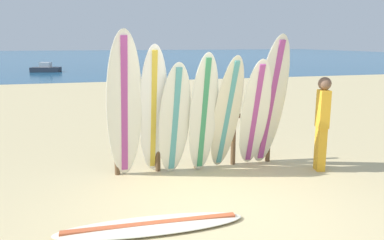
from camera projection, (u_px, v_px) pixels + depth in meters
ground_plane at (225, 214)px, 5.18m from camera, size 120.00×120.00×0.00m
ocean_water at (94, 56)px, 59.92m from camera, size 120.00×80.00×0.01m
surfboard_rack at (196, 133)px, 6.98m from camera, size 2.96×0.09×1.07m
surfboard_leaning_far_left at (124, 107)px, 6.24m from camera, size 0.58×0.66×2.47m
surfboard_leaning_left at (153, 112)px, 6.43m from camera, size 0.52×0.80×2.25m
surfboard_leaning_center_left at (175, 120)px, 6.46m from camera, size 0.61×0.61×1.96m
surfboard_leaning_center at (203, 115)px, 6.53m from camera, size 0.50×0.59×2.12m
surfboard_leaning_center_right at (227, 115)px, 6.65m from camera, size 0.54×0.87×2.07m
surfboard_leaning_right at (254, 115)px, 6.76m from camera, size 0.66×1.02×2.02m
surfboard_leaning_far_right at (270, 103)px, 6.87m from camera, size 0.60×0.78×2.41m
surfboard_lying_on_sand at (151, 226)px, 4.79m from camera, size 2.37×0.62×0.08m
beachgoer_standing at (322, 120)px, 6.79m from camera, size 0.23×0.30×1.67m
small_boat_offshore at (46, 69)px, 29.04m from camera, size 2.24×1.47×0.71m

